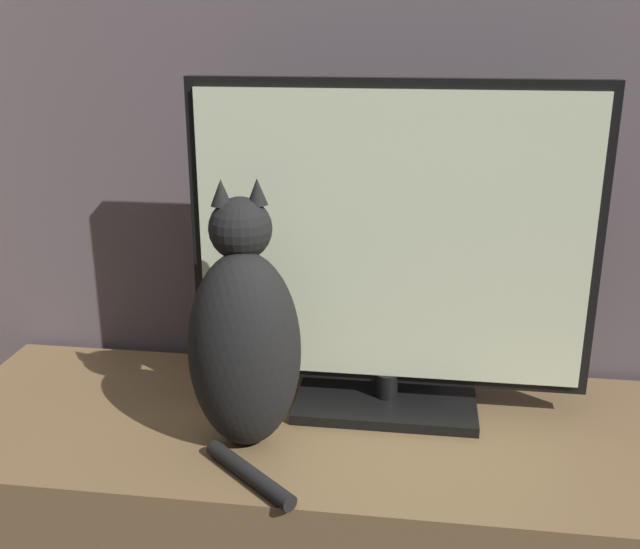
# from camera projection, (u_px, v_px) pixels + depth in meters

# --- Properties ---
(tv_stand) EXTENTS (1.55, 0.54, 0.48)m
(tv_stand) POSITION_uv_depth(u_px,v_px,m) (337.00, 530.00, 1.50)
(tv_stand) COLOR brown
(tv_stand) RESTS_ON ground_plane
(tv) EXTENTS (0.76, 0.21, 0.63)m
(tv) POSITION_uv_depth(u_px,v_px,m) (391.00, 255.00, 1.40)
(tv) COLOR black
(tv) RESTS_ON tv_stand
(cat) EXTENTS (0.24, 0.32, 0.48)m
(cat) POSITION_uv_depth(u_px,v_px,m) (244.00, 340.00, 1.31)
(cat) COLOR black
(cat) RESTS_ON tv_stand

